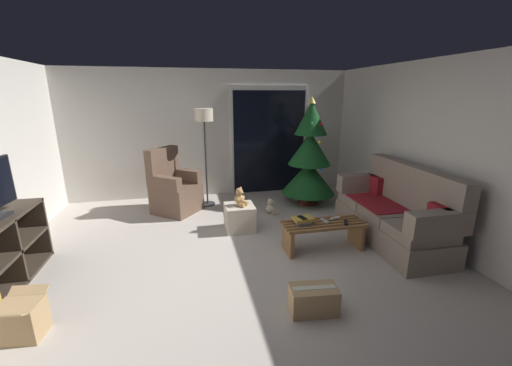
# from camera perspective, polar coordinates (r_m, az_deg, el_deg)

# --- Properties ---
(ground_plane) EXTENTS (7.00, 7.00, 0.00)m
(ground_plane) POSITION_cam_1_polar(r_m,az_deg,el_deg) (3.97, -3.60, -15.01)
(ground_plane) COLOR #BCB2A8
(wall_back) EXTENTS (5.72, 0.12, 2.50)m
(wall_back) POSITION_cam_1_polar(r_m,az_deg,el_deg) (6.50, -8.03, 8.76)
(wall_back) COLOR silver
(wall_back) RESTS_ON ground
(wall_right) EXTENTS (0.12, 6.00, 2.50)m
(wall_right) POSITION_cam_1_polar(r_m,az_deg,el_deg) (4.82, 32.08, 4.07)
(wall_right) COLOR silver
(wall_right) RESTS_ON ground
(patio_door_frame) EXTENTS (1.60, 0.02, 2.20)m
(patio_door_frame) POSITION_cam_1_polar(r_m,az_deg,el_deg) (6.64, 2.38, 7.74)
(patio_door_frame) COLOR silver
(patio_door_frame) RESTS_ON ground
(patio_door_glass) EXTENTS (1.50, 0.02, 2.10)m
(patio_door_glass) POSITION_cam_1_polar(r_m,az_deg,el_deg) (6.63, 2.41, 7.29)
(patio_door_glass) COLOR black
(patio_door_glass) RESTS_ON ground
(couch) EXTENTS (0.82, 1.96, 1.08)m
(couch) POSITION_cam_1_polar(r_m,az_deg,el_deg) (4.89, 23.78, -5.08)
(couch) COLOR gray
(couch) RESTS_ON ground
(coffee_table) EXTENTS (1.10, 0.40, 0.39)m
(coffee_table) POSITION_cam_1_polar(r_m,az_deg,el_deg) (4.36, 12.07, -8.56)
(coffee_table) COLOR olive
(coffee_table) RESTS_ON ground
(remote_silver) EXTENTS (0.07, 0.16, 0.02)m
(remote_silver) POSITION_cam_1_polar(r_m,az_deg,el_deg) (4.33, 12.27, -6.67)
(remote_silver) COLOR #ADADB2
(remote_silver) RESTS_ON coffee_table
(remote_white) EXTENTS (0.16, 0.09, 0.02)m
(remote_white) POSITION_cam_1_polar(r_m,az_deg,el_deg) (4.46, 14.15, -6.16)
(remote_white) COLOR silver
(remote_white) RESTS_ON coffee_table
(remote_black) EXTENTS (0.11, 0.16, 0.02)m
(remote_black) POSITION_cam_1_polar(r_m,az_deg,el_deg) (4.35, 15.94, -6.87)
(remote_black) COLOR black
(remote_black) RESTS_ON coffee_table
(book_stack) EXTENTS (0.26, 0.20, 0.09)m
(book_stack) POSITION_cam_1_polar(r_m,az_deg,el_deg) (4.20, 8.48, -6.72)
(book_stack) COLOR #4C4C51
(book_stack) RESTS_ON coffee_table
(cell_phone) EXTENTS (0.11, 0.16, 0.01)m
(cell_phone) POSITION_cam_1_polar(r_m,az_deg,el_deg) (4.17, 8.35, -6.20)
(cell_phone) COLOR black
(cell_phone) RESTS_ON book_stack
(christmas_tree) EXTENTS (0.99, 0.99, 1.99)m
(christmas_tree) POSITION_cam_1_polar(r_m,az_deg,el_deg) (5.93, 9.63, 4.42)
(christmas_tree) COLOR #4C1E19
(christmas_tree) RESTS_ON ground
(armchair) EXTENTS (0.96, 0.96, 1.13)m
(armchair) POSITION_cam_1_polar(r_m,az_deg,el_deg) (5.76, -14.60, -1.15)
(armchair) COLOR brown
(armchair) RESTS_ON ground
(floor_lamp) EXTENTS (0.32, 0.32, 1.78)m
(floor_lamp) POSITION_cam_1_polar(r_m,az_deg,el_deg) (5.77, -9.33, 10.39)
(floor_lamp) COLOR #2D2D30
(floor_lamp) RESTS_ON ground
(ottoman) EXTENTS (0.44, 0.44, 0.39)m
(ottoman) POSITION_cam_1_polar(r_m,az_deg,el_deg) (4.89, -2.97, -6.21)
(ottoman) COLOR beige
(ottoman) RESTS_ON ground
(teddy_bear_honey) EXTENTS (0.22, 0.21, 0.29)m
(teddy_bear_honey) POSITION_cam_1_polar(r_m,az_deg,el_deg) (4.78, -2.92, -2.71)
(teddy_bear_honey) COLOR tan
(teddy_bear_honey) RESTS_ON ottoman
(teddy_bear_cream_by_tree) EXTENTS (0.20, 0.20, 0.29)m
(teddy_bear_cream_by_tree) POSITION_cam_1_polar(r_m,az_deg,el_deg) (5.53, 2.72, -4.41)
(teddy_bear_cream_by_tree) COLOR beige
(teddy_bear_cream_by_tree) RESTS_ON ground
(cardboard_box_taped_mid_floor) EXTENTS (0.48, 0.30, 0.26)m
(cardboard_box_taped_mid_floor) POSITION_cam_1_polar(r_m,az_deg,el_deg) (3.27, 10.36, -20.00)
(cardboard_box_taped_mid_floor) COLOR tan
(cardboard_box_taped_mid_floor) RESTS_ON ground
(cardboard_box_open_near_shelf) EXTENTS (0.37, 0.47, 0.37)m
(cardboard_box_open_near_shelf) POSITION_cam_1_polar(r_m,az_deg,el_deg) (3.56, -36.72, -19.24)
(cardboard_box_open_near_shelf) COLOR tan
(cardboard_box_open_near_shelf) RESTS_ON ground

